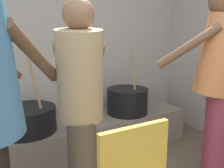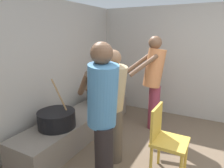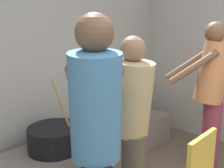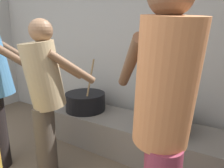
# 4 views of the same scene
# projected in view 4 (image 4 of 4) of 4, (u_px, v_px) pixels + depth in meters

# --- Properties ---
(block_enclosure_rear) EXTENTS (4.89, 0.20, 2.25)m
(block_enclosure_rear) POSITION_uv_depth(u_px,v_px,m) (107.00, 54.00, 2.94)
(block_enclosure_rear) COLOR #ADA8A0
(block_enclosure_rear) RESTS_ON ground_plane
(hearth_ledge) EXTENTS (2.50, 0.60, 0.40)m
(hearth_ledge) POSITION_uv_depth(u_px,v_px,m) (122.00, 133.00, 2.44)
(hearth_ledge) COLOR slate
(hearth_ledge) RESTS_ON ground_plane
(cooking_pot_main) EXTENTS (0.48, 0.48, 0.75)m
(cooking_pot_main) POSITION_uv_depth(u_px,v_px,m) (167.00, 118.00, 2.03)
(cooking_pot_main) COLOR black
(cooking_pot_main) RESTS_ON hearth_ledge
(cooking_pot_secondary) EXTENTS (0.54, 0.54, 0.69)m
(cooking_pot_secondary) POSITION_uv_depth(u_px,v_px,m) (85.00, 101.00, 2.64)
(cooking_pot_secondary) COLOR black
(cooking_pot_secondary) RESTS_ON hearth_ledge
(cook_in_tan_shirt) EXTENTS (0.55, 0.71, 1.52)m
(cook_in_tan_shirt) POSITION_uv_depth(u_px,v_px,m) (45.00, 93.00, 1.78)
(cook_in_tan_shirt) COLOR #4C4238
(cook_in_tan_shirt) RESTS_ON ground_plane
(cook_in_orange_shirt) EXTENTS (0.68, 0.74, 1.67)m
(cook_in_orange_shirt) POSITION_uv_depth(u_px,v_px,m) (163.00, 116.00, 1.01)
(cook_in_orange_shirt) COLOR #8C3347
(cook_in_orange_shirt) RESTS_ON ground_plane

